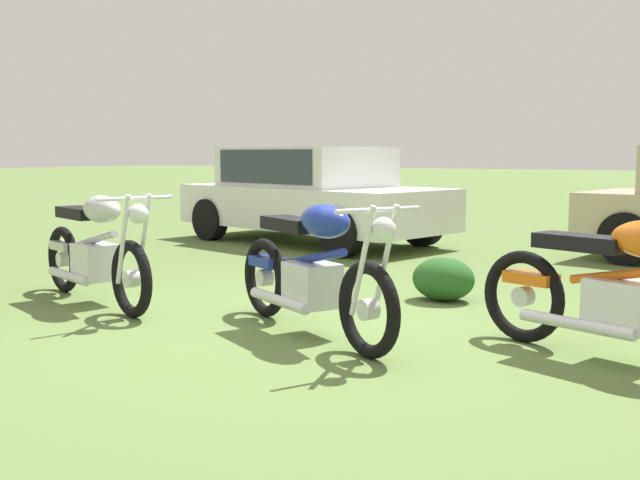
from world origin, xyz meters
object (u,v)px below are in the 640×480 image
object	(u,v)px
motorcycle_orange	(622,290)
shrub_low	(443,279)
motorcycle_blue	(312,270)
car_white	(309,190)
motorcycle_silver	(94,250)

from	to	relation	value
motorcycle_orange	shrub_low	world-z (taller)	motorcycle_orange
motorcycle_blue	car_white	xyz separation A→B (m)	(-3.14, 4.91, 0.31)
motorcycle_orange	car_white	distance (m)	6.90
motorcycle_silver	shrub_low	world-z (taller)	motorcycle_silver
car_white	shrub_low	distance (m)	4.72
motorcycle_blue	shrub_low	distance (m)	1.80
car_white	shrub_low	world-z (taller)	car_white
car_white	shrub_low	size ratio (longest dim) A/B	7.83
motorcycle_blue	motorcycle_orange	distance (m)	2.11
shrub_low	motorcycle_silver	bearing A→B (deg)	-145.29
motorcycle_blue	motorcycle_orange	xyz separation A→B (m)	(2.07, 0.40, -0.01)
motorcycle_blue	motorcycle_orange	size ratio (longest dim) A/B	0.97
motorcycle_orange	motorcycle_blue	bearing A→B (deg)	-150.99
motorcycle_blue	motorcycle_silver	bearing A→B (deg)	-152.25
shrub_low	motorcycle_blue	bearing A→B (deg)	-100.07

